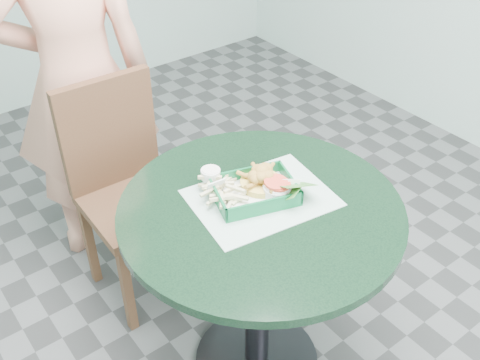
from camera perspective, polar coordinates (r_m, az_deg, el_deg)
floor at (r=2.28m, az=1.69°, el=-17.83°), size 4.00×5.00×0.02m
cafe_table at (r=1.84m, az=2.01°, el=-7.28°), size 0.88×0.88×0.75m
dining_chair at (r=2.27m, az=-11.59°, el=0.12°), size 0.39×0.39×0.93m
diner_person at (r=2.32m, az=-16.54°, el=11.78°), size 0.78×0.63×1.87m
placemat at (r=1.75m, az=2.15°, el=-2.34°), size 0.46×0.37×0.00m
food_basket at (r=1.75m, az=1.46°, el=-1.88°), size 0.25×0.18×0.05m
crab_sandwich at (r=1.76m, az=1.75°, el=-0.12°), size 0.13×0.13×0.08m
fries_pile at (r=1.70m, az=-1.65°, el=-2.02°), size 0.15×0.16×0.05m
sauce_ramekin at (r=1.74m, az=-3.41°, el=-0.72°), size 0.06×0.06×0.03m
garnish_cup at (r=1.75m, az=4.06°, el=-0.86°), size 0.13×0.13×0.05m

